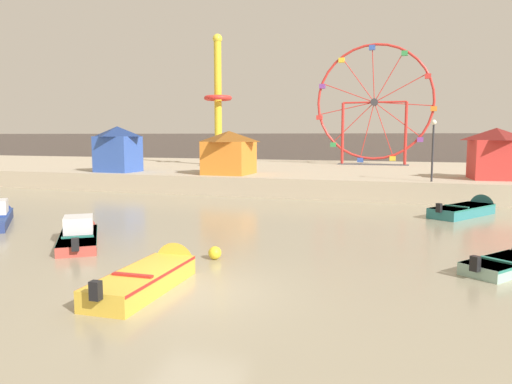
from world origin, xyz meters
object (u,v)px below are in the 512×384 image
Objects in this scene: ferris_wheel_red_frame at (374,104)px; mooring_buoy_orange at (215,253)px; carnival_booth_red_striped at (495,153)px; promenade_lamp_near at (433,141)px; motorboat_teal_painted at (472,209)px; carnival_booth_blue_tent at (118,148)px; motorboat_mustard_yellow at (158,272)px; motorboat_faded_red at (79,232)px; carnival_booth_orange_canopy at (229,152)px; drop_tower_yellow_tower at (218,109)px.

ferris_wheel_red_frame reaches higher than mooring_buoy_orange.
promenade_lamp_near is (-3.94, -3.04, 0.76)m from carnival_booth_red_striped.
carnival_booth_blue_tent reaches higher than motorboat_teal_painted.
motorboat_mustard_yellow is 7.26m from motorboat_faded_red.
carnival_booth_orange_canopy is at bearing -121.07° from ferris_wheel_red_frame.
drop_tower_yellow_tower reaches higher than motorboat_mustard_yellow.
ferris_wheel_red_frame is at bearing 106.39° from promenade_lamp_near.
drop_tower_yellow_tower reaches higher than motorboat_faded_red.
ferris_wheel_red_frame is 3.13× the size of carnival_booth_red_striped.
motorboat_mustard_yellow is 22.96m from carnival_booth_orange_canopy.
carnival_booth_orange_canopy is (4.96, -9.99, -3.74)m from drop_tower_yellow_tower.
motorboat_mustard_yellow is at bearing -70.57° from drop_tower_yellow_tower.
ferris_wheel_red_frame reaches higher than motorboat_teal_painted.
promenade_lamp_near is at bearing 56.74° from motorboat_teal_painted.
drop_tower_yellow_tower is 3.22× the size of carnival_booth_orange_canopy.
motorboat_teal_painted is at bearing -110.50° from carnival_booth_red_striped.
drop_tower_yellow_tower is at bearing 71.00° from carnival_booth_blue_tent.
drop_tower_yellow_tower is at bearing -24.54° from motorboat_faded_red.
motorboat_mustard_yellow is 1.37× the size of promenade_lamp_near.
carnival_booth_red_striped reaches higher than motorboat_teal_painted.
ferris_wheel_red_frame reaches higher than promenade_lamp_near.
carnival_booth_red_striped is (11.74, 23.29, 2.72)m from motorboat_mustard_yellow.
motorboat_faded_red is 26.11m from carnival_booth_red_striped.
carnival_booth_red_striped reaches higher than motorboat_faded_red.
mooring_buoy_orange is at bearing -70.42° from carnival_booth_orange_canopy.
promenade_lamp_near is at bearing -0.05° from carnival_booth_blue_tent.
drop_tower_yellow_tower reaches higher than carnival_booth_orange_canopy.
motorboat_faded_red is 21.36m from promenade_lamp_near.
carnival_booth_red_striped is 0.97× the size of carnival_booth_orange_canopy.
carnival_booth_orange_canopy is at bearing 14.58° from motorboat_mustard_yellow.
ferris_wheel_red_frame is at bearing 20.19° from drop_tower_yellow_tower.
motorboat_teal_painted is 25.91m from carnival_booth_blue_tent.
motorboat_teal_painted reaches higher than motorboat_mustard_yellow.
carnival_booth_orange_canopy is 14.22m from promenade_lamp_near.
promenade_lamp_near is at bearing -22.50° from motorboat_mustard_yellow.
carnival_booth_blue_tent is 0.94× the size of promenade_lamp_near.
promenade_lamp_near is 19.16m from mooring_buoy_orange.
ferris_wheel_red_frame is 15.03m from drop_tower_yellow_tower.
motorboat_teal_painted is 17.30m from carnival_booth_orange_canopy.
carnival_booth_blue_tent is (-9.15, -0.51, 0.19)m from carnival_booth_orange_canopy.
drop_tower_yellow_tower is (-11.26, 31.91, 6.38)m from motorboat_mustard_yellow.
motorboat_teal_painted is at bearing -37.36° from drop_tower_yellow_tower.
motorboat_mustard_yellow is 1.40× the size of carnival_booth_red_striped.
carnival_booth_orange_canopy is at bearing -63.61° from drop_tower_yellow_tower.
ferris_wheel_red_frame is at bearing -5.84° from motorboat_mustard_yellow.
drop_tower_yellow_tower is 11.76m from carnival_booth_orange_canopy.
drop_tower_yellow_tower is (-14.10, -5.18, -0.42)m from ferris_wheel_red_frame.
ferris_wheel_red_frame reaches higher than motorboat_mustard_yellow.
carnival_booth_orange_canopy is 8.68× the size of mooring_buoy_orange.
promenade_lamp_near is (13.69, 16.02, 3.50)m from motorboat_faded_red.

